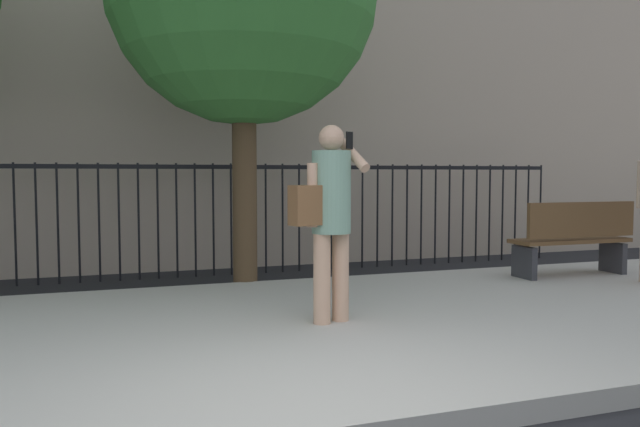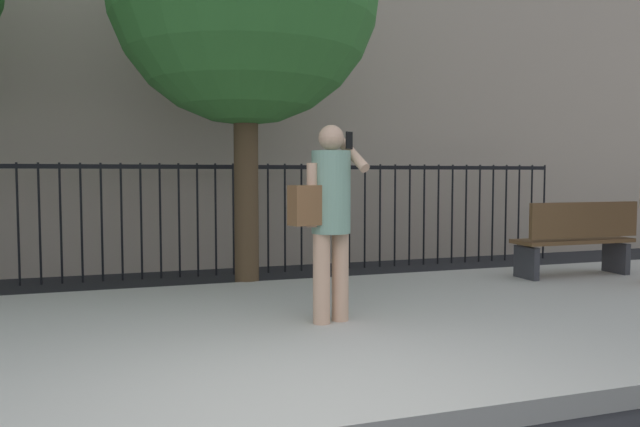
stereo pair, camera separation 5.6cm
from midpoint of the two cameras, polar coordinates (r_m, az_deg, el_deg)
The scene contains 4 objects.
sidewalk at distance 5.40m, azimuth -6.89°, elevation -11.13°, with size 28.00×4.40×0.15m, color #B2ADA3.
iron_fence at distance 8.89m, azimuth -11.82°, elevation 0.80°, with size 12.03×0.04×1.60m.
pedestrian_on_phone at distance 5.39m, azimuth 1.09°, elevation 0.48°, with size 0.71×0.52×1.72m.
street_bench at distance 8.51m, azimuth 22.70°, elevation -2.03°, with size 1.60×0.45×0.95m.
Camera 2 is at (-1.03, -2.93, 1.45)m, focal length 34.90 mm.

